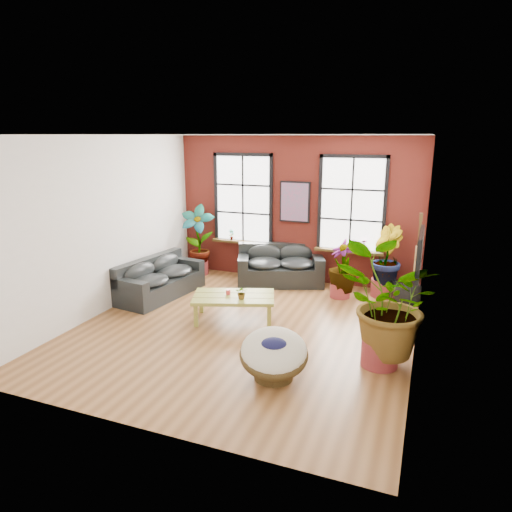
# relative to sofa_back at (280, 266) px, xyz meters

# --- Properties ---
(room) EXTENTS (6.04, 6.54, 3.54)m
(room) POSITION_rel_sofa_back_xyz_m (0.23, -2.69, 1.33)
(room) COLOR brown
(room) RESTS_ON ground
(sofa_back) EXTENTS (2.24, 1.64, 0.93)m
(sofa_back) POSITION_rel_sofa_back_xyz_m (0.00, 0.00, 0.00)
(sofa_back) COLOR black
(sofa_back) RESTS_ON ground
(sofa_left) EXTENTS (1.18, 2.23, 0.84)m
(sofa_left) POSITION_rel_sofa_back_xyz_m (-2.25, -1.84, -0.04)
(sofa_left) COLOR black
(sofa_left) RESTS_ON ground
(coffee_table) EXTENTS (1.76, 1.35, 0.60)m
(coffee_table) POSITION_rel_sofa_back_xyz_m (-0.13, -2.52, 0.02)
(coffee_table) COLOR olive
(coffee_table) RESTS_ON ground
(papasan_chair) EXTENTS (1.28, 1.29, 0.76)m
(papasan_chair) POSITION_rel_sofa_back_xyz_m (1.32, -4.34, -0.03)
(papasan_chair) COLOR #413117
(papasan_chair) RESTS_ON ground
(poster) EXTENTS (0.74, 0.06, 0.98)m
(poster) POSITION_rel_sofa_back_xyz_m (0.23, 0.35, 1.53)
(poster) COLOR black
(poster) RESTS_ON room
(tv_wall_unit) EXTENTS (0.13, 1.86, 1.20)m
(tv_wall_unit) POSITION_rel_sofa_back_xyz_m (3.16, -2.24, 1.12)
(tv_wall_unit) COLOR black
(tv_wall_unit) RESTS_ON room
(media_box) EXTENTS (0.67, 0.62, 0.46)m
(media_box) POSITION_rel_sofa_back_xyz_m (2.92, -0.37, -0.19)
(media_box) COLOR black
(media_box) RESTS_ON ground
(pot_back_left) EXTENTS (0.50, 0.50, 0.35)m
(pot_back_left) POSITION_rel_sofa_back_xyz_m (-2.19, -0.06, -0.25)
(pot_back_left) COLOR maroon
(pot_back_left) RESTS_ON ground
(pot_back_right) EXTENTS (0.60, 0.60, 0.39)m
(pot_back_right) POSITION_rel_sofa_back_xyz_m (2.44, -0.07, -0.22)
(pot_back_right) COLOR maroon
(pot_back_right) RESTS_ON ground
(pot_right_wall) EXTENTS (0.58, 0.58, 0.42)m
(pot_right_wall) POSITION_rel_sofa_back_xyz_m (2.74, -3.38, -0.21)
(pot_right_wall) COLOR maroon
(pot_right_wall) RESTS_ON ground
(pot_mid) EXTENTS (0.51, 0.51, 0.32)m
(pot_mid) POSITION_rel_sofa_back_xyz_m (1.56, -0.49, -0.26)
(pot_mid) COLOR maroon
(pot_mid) RESTS_ON ground
(floor_plant_back_left) EXTENTS (0.96, 0.73, 1.65)m
(floor_plant_back_left) POSITION_rel_sofa_back_xyz_m (-2.19, -0.08, 0.56)
(floor_plant_back_left) COLOR #16541F
(floor_plant_back_left) RESTS_ON ground
(floor_plant_back_right) EXTENTS (0.88, 0.97, 1.45)m
(floor_plant_back_right) POSITION_rel_sofa_back_xyz_m (2.44, -0.03, 0.45)
(floor_plant_back_right) COLOR #16541F
(floor_plant_back_right) RESTS_ON ground
(floor_plant_right_wall) EXTENTS (1.71, 1.54, 1.71)m
(floor_plant_right_wall) POSITION_rel_sofa_back_xyz_m (2.77, -3.35, 0.59)
(floor_plant_right_wall) COLOR #16541F
(floor_plant_right_wall) RESTS_ON ground
(floor_plant_mid) EXTENTS (0.92, 0.92, 1.16)m
(floor_plant_mid) POSITION_rel_sofa_back_xyz_m (1.59, -0.46, 0.30)
(floor_plant_mid) COLOR #16541F
(floor_plant_mid) RESTS_ON ground
(table_plant) EXTENTS (0.28, 0.26, 0.26)m
(table_plant) POSITION_rel_sofa_back_xyz_m (0.10, -2.64, 0.21)
(table_plant) COLOR #16541F
(table_plant) RESTS_ON coffee_table
(sill_plant_left) EXTENTS (0.17, 0.17, 0.27)m
(sill_plant_left) POSITION_rel_sofa_back_xyz_m (-1.42, 0.30, 0.61)
(sill_plant_left) COLOR #16541F
(sill_plant_left) RESTS_ON room
(sill_plant_right) EXTENTS (0.19, 0.19, 0.27)m
(sill_plant_right) POSITION_rel_sofa_back_xyz_m (1.93, 0.30, 0.61)
(sill_plant_right) COLOR #16541F
(sill_plant_right) RESTS_ON room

